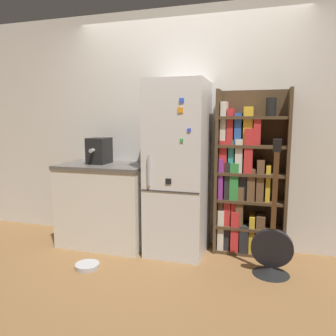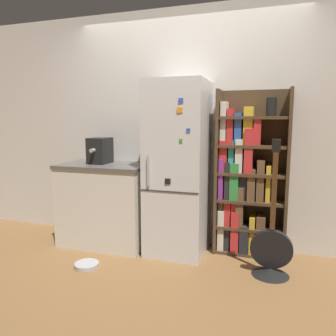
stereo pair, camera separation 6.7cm
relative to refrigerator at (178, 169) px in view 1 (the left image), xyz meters
name	(u,v)px [view 1 (the left image)]	position (x,y,z in m)	size (l,w,h in m)	color
ground_plane	(174,255)	(0.00, -0.14, -0.89)	(16.00, 16.00, 0.00)	olive
wall_back	(186,129)	(0.00, 0.33, 0.41)	(8.00, 0.05, 2.60)	silver
refrigerator	(178,169)	(0.00, 0.00, 0.00)	(0.59, 0.64, 1.79)	silver
bookshelf	(245,180)	(0.67, 0.18, -0.12)	(0.72, 0.29, 1.70)	#4C3823
kitchen_counter	(106,204)	(-0.84, -0.01, -0.44)	(0.98, 0.66, 0.91)	silver
espresso_machine	(99,151)	(-0.91, 0.00, 0.16)	(0.20, 0.32, 0.29)	black
guitar	(272,256)	(0.96, -0.29, -0.72)	(0.37, 0.34, 1.24)	black
pet_bowl	(87,265)	(-0.71, -0.66, -0.87)	(0.23, 0.23, 0.04)	#B7B7BC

